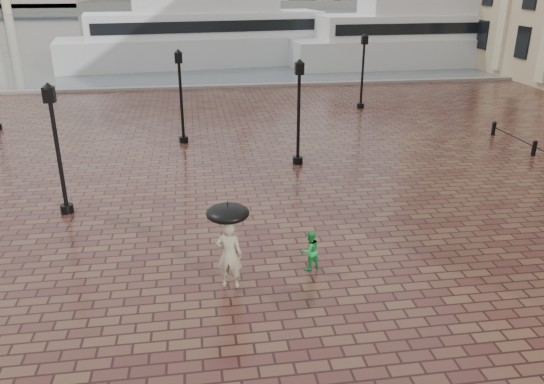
{
  "coord_description": "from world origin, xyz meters",
  "views": [
    {
      "loc": [
        -1.42,
        -7.81,
        7.63
      ],
      "look_at": [
        0.86,
        7.4,
        1.4
      ],
      "focal_mm": 35.0,
      "sensor_mm": 36.0,
      "label": 1
    }
  ],
  "objects_px": {
    "ferry_far": "(428,37)",
    "child_pedestrian": "(310,250)",
    "street_lamps": "(189,98)",
    "ferry_near": "(207,35)",
    "adult_pedestrian": "(229,255)"
  },
  "relations": [
    {
      "from": "street_lamps",
      "to": "adult_pedestrian",
      "type": "bearing_deg",
      "value": -86.2
    },
    {
      "from": "ferry_far",
      "to": "ferry_near",
      "type": "bearing_deg",
      "value": 168.64
    },
    {
      "from": "child_pedestrian",
      "to": "adult_pedestrian",
      "type": "bearing_deg",
      "value": -8.63
    },
    {
      "from": "ferry_near",
      "to": "ferry_far",
      "type": "distance_m",
      "value": 20.58
    },
    {
      "from": "child_pedestrian",
      "to": "ferry_far",
      "type": "distance_m",
      "value": 40.35
    },
    {
      "from": "child_pedestrian",
      "to": "ferry_near",
      "type": "height_order",
      "value": "ferry_near"
    },
    {
      "from": "child_pedestrian",
      "to": "ferry_near",
      "type": "bearing_deg",
      "value": -110.6
    },
    {
      "from": "street_lamps",
      "to": "child_pedestrian",
      "type": "relative_size",
      "value": 18.23
    },
    {
      "from": "street_lamps",
      "to": "ferry_far",
      "type": "bearing_deg",
      "value": 46.09
    },
    {
      "from": "ferry_far",
      "to": "child_pedestrian",
      "type": "bearing_deg",
      "value": -120.45
    },
    {
      "from": "street_lamps",
      "to": "ferry_near",
      "type": "height_order",
      "value": "ferry_near"
    },
    {
      "from": "adult_pedestrian",
      "to": "child_pedestrian",
      "type": "height_order",
      "value": "adult_pedestrian"
    },
    {
      "from": "street_lamps",
      "to": "ferry_near",
      "type": "bearing_deg",
      "value": 86.16
    },
    {
      "from": "ferry_near",
      "to": "ferry_far",
      "type": "xyz_separation_m",
      "value": [
        20.33,
        -3.18,
        -0.1
      ]
    },
    {
      "from": "street_lamps",
      "to": "child_pedestrian",
      "type": "distance_m",
      "value": 13.16
    }
  ]
}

